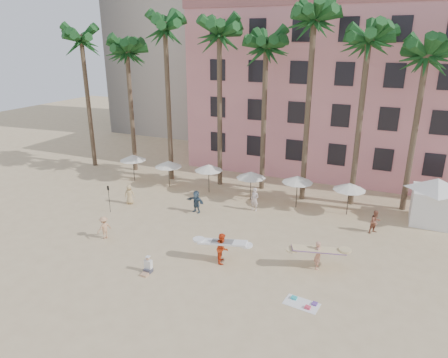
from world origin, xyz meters
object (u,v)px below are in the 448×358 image
at_px(cabana, 435,197).
at_px(carrier_white, 222,247).
at_px(carrier_yellow, 318,253).
at_px(pink_hotel, 372,92).

bearing_deg(cabana, carrier_white, -136.54).
relative_size(cabana, carrier_yellow, 1.41).
height_order(carrier_yellow, carrier_white, carrier_white).
xyz_separation_m(pink_hotel, carrier_yellow, (-0.56, -22.15, -6.99)).
bearing_deg(pink_hotel, carrier_white, -104.37).
xyz_separation_m(pink_hotel, carrier_white, (-6.09, -23.76, -6.99)).
bearing_deg(cabana, pink_hotel, 115.89).
bearing_deg(pink_hotel, cabana, -64.11).
height_order(pink_hotel, cabana, pink_hotel).
bearing_deg(cabana, carrier_yellow, -123.66).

